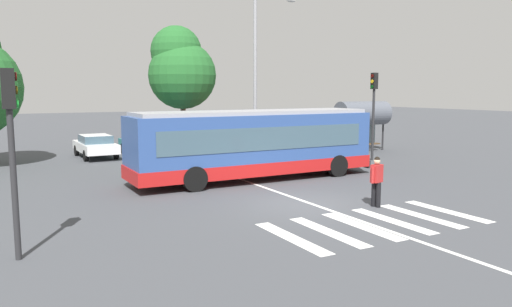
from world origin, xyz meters
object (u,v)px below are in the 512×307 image
(bus_stop_shelter, at_px, (362,114))
(twin_arm_street_lamp, at_px, (255,57))
(parked_car_blue, at_px, (180,140))
(city_transit_bus, at_px, (254,144))
(pedestrian_crossing_street, at_px, (377,179))
(parked_car_white, at_px, (96,145))
(traffic_light_near_corner, at_px, (11,133))
(traffic_light_far_corner, at_px, (374,102))
(background_tree_right, at_px, (181,68))
(parked_car_red, at_px, (223,139))
(parked_car_teal, at_px, (143,143))

(bus_stop_shelter, xyz_separation_m, twin_arm_street_lamp, (-7.82, 0.15, 3.38))
(twin_arm_street_lamp, bearing_deg, parked_car_blue, 118.12)
(parked_car_blue, bearing_deg, bus_stop_shelter, -26.32)
(parked_car_blue, xyz_separation_m, bus_stop_shelter, (10.52, -5.20, 1.65))
(city_transit_bus, height_order, bus_stop_shelter, bus_stop_shelter)
(pedestrian_crossing_street, distance_m, parked_car_white, 18.32)
(city_transit_bus, xyz_separation_m, traffic_light_near_corner, (-9.78, -6.49, 1.38))
(bus_stop_shelter, bearing_deg, parked_car_blue, 153.68)
(traffic_light_far_corner, relative_size, twin_arm_street_lamp, 0.52)
(parked_car_blue, distance_m, background_tree_right, 5.60)
(twin_arm_street_lamp, distance_m, background_tree_right, 8.04)
(background_tree_right, bearing_deg, pedestrian_crossing_street, -91.32)
(parked_car_white, distance_m, traffic_light_near_corner, 18.13)
(pedestrian_crossing_street, distance_m, bus_stop_shelter, 15.66)
(pedestrian_crossing_street, bearing_deg, parked_car_red, 82.67)
(parked_car_blue, bearing_deg, parked_car_teal, -174.23)
(parked_car_teal, bearing_deg, bus_stop_shelter, -20.80)
(parked_car_blue, bearing_deg, city_transit_bus, -92.44)
(traffic_light_far_corner, height_order, bus_stop_shelter, traffic_light_far_corner)
(parked_car_red, bearing_deg, pedestrian_crossing_street, -97.33)
(pedestrian_crossing_street, bearing_deg, traffic_light_near_corner, 179.79)
(city_transit_bus, xyz_separation_m, parked_car_white, (-4.79, 10.81, -0.82))
(pedestrian_crossing_street, xyz_separation_m, parked_car_teal, (-3.19, 17.04, -0.20))
(traffic_light_far_corner, bearing_deg, city_transit_bus, -166.31)
(parked_car_blue, distance_m, traffic_light_far_corner, 12.25)
(parked_car_teal, height_order, twin_arm_street_lamp, twin_arm_street_lamp)
(city_transit_bus, distance_m, parked_car_teal, 10.75)
(city_transit_bus, bearing_deg, pedestrian_crossing_street, -80.09)
(city_transit_bus, distance_m, parked_car_blue, 10.81)
(city_transit_bus, relative_size, parked_car_blue, 2.45)
(parked_car_teal, distance_m, parked_car_blue, 2.52)
(traffic_light_near_corner, xyz_separation_m, background_tree_right, (11.38, 20.09, 2.49))
(pedestrian_crossing_street, distance_m, background_tree_right, 20.63)
(parked_car_white, bearing_deg, parked_car_teal, -6.02)
(traffic_light_near_corner, relative_size, background_tree_right, 0.53)
(city_transit_bus, relative_size, traffic_light_near_corner, 2.54)
(parked_car_red, distance_m, traffic_light_near_corner, 21.53)
(traffic_light_near_corner, bearing_deg, parked_car_teal, 65.56)
(parked_car_teal, xyz_separation_m, background_tree_right, (3.65, 3.08, 4.69))
(traffic_light_far_corner, bearing_deg, parked_car_red, 123.22)
(pedestrian_crossing_street, bearing_deg, parked_car_white, 108.88)
(city_transit_bus, xyz_separation_m, parked_car_teal, (-2.05, 10.52, -0.82))
(city_transit_bus, distance_m, background_tree_right, 14.23)
(pedestrian_crossing_street, xyz_separation_m, bus_stop_shelter, (9.84, 12.10, 1.45))
(city_transit_bus, relative_size, background_tree_right, 1.34)
(city_transit_bus, distance_m, parked_car_white, 11.85)
(pedestrian_crossing_street, xyz_separation_m, parked_car_white, (-5.93, 17.33, -0.20))
(parked_car_blue, xyz_separation_m, traffic_light_near_corner, (-10.24, -17.26, 2.20))
(pedestrian_crossing_street, relative_size, parked_car_white, 0.38)
(bus_stop_shelter, bearing_deg, traffic_light_far_corner, -122.67)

